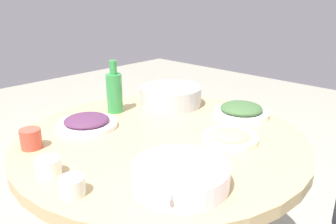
# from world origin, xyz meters

# --- Properties ---
(round_dining_table) EXTENTS (1.11, 1.11, 0.75)m
(round_dining_table) POSITION_xyz_m (0.00, 0.00, 0.62)
(round_dining_table) COLOR #99999E
(round_dining_table) RESTS_ON ground
(rice_bowl) EXTENTS (0.30, 0.30, 0.10)m
(rice_bowl) POSITION_xyz_m (-0.30, -0.23, 0.80)
(rice_bowl) COLOR #B2B5BA
(rice_bowl) RESTS_ON round_dining_table
(soup_bowl) EXTENTS (0.28, 0.28, 0.06)m
(soup_bowl) POSITION_xyz_m (0.22, 0.29, 0.78)
(soup_bowl) COLOR white
(soup_bowl) RESTS_ON round_dining_table
(dish_eggplant) EXTENTS (0.25, 0.25, 0.05)m
(dish_eggplant) POSITION_xyz_m (0.15, -0.28, 0.77)
(dish_eggplant) COLOR white
(dish_eggplant) RESTS_ON round_dining_table
(dish_noodles) EXTENTS (0.21, 0.21, 0.03)m
(dish_noodles) POSITION_xyz_m (-0.14, 0.22, 0.77)
(dish_noodles) COLOR silver
(dish_noodles) RESTS_ON round_dining_table
(dish_greens) EXTENTS (0.25, 0.25, 0.06)m
(dish_greens) POSITION_xyz_m (-0.40, 0.10, 0.78)
(dish_greens) COLOR white
(dish_greens) RESTS_ON round_dining_table
(green_bottle) EXTENTS (0.07, 0.07, 0.24)m
(green_bottle) POSITION_xyz_m (-0.05, -0.35, 0.85)
(green_bottle) COLOR #328E43
(green_bottle) RESTS_ON round_dining_table
(tea_cup_near) EXTENTS (0.08, 0.08, 0.05)m
(tea_cup_near) POSITION_xyz_m (0.45, -0.04, 0.78)
(tea_cup_near) COLOR white
(tea_cup_near) RESTS_ON round_dining_table
(tea_cup_far) EXTENTS (0.07, 0.07, 0.07)m
(tea_cup_far) POSITION_xyz_m (0.40, -0.26, 0.79)
(tea_cup_far) COLOR #C94938
(tea_cup_far) RESTS_ON round_dining_table
(tea_cup_side) EXTENTS (0.07, 0.07, 0.05)m
(tea_cup_side) POSITION_xyz_m (0.46, 0.11, 0.78)
(tea_cup_side) COLOR silver
(tea_cup_side) RESTS_ON round_dining_table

